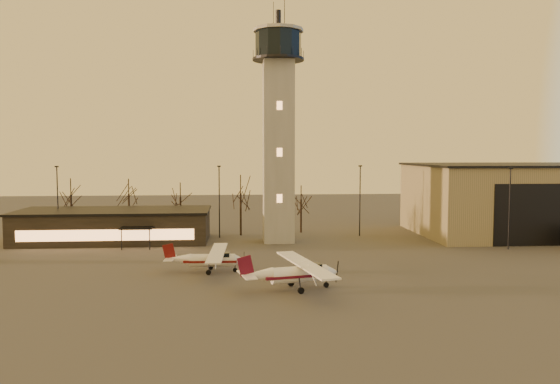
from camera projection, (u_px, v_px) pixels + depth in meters
name	position (u px, v px, depth m)	size (l,w,h in m)	color
ground	(307.00, 303.00, 43.51)	(220.00, 220.00, 0.00)	#3F3C3A
control_tower	(278.00, 119.00, 72.12)	(6.80, 6.80, 32.60)	gray
hangar	(521.00, 199.00, 79.74)	(30.60, 20.60, 10.30)	#998764
terminal	(115.00, 225.00, 73.41)	(25.40, 12.20, 4.30)	black
light_poles	(281.00, 201.00, 73.97)	(58.50, 12.25, 10.14)	black
tree_row	(182.00, 193.00, 80.92)	(37.20, 9.20, 8.80)	black
cessna_front	(301.00, 277.00, 47.78)	(9.68, 12.15, 3.35)	white
cessna_rear	(214.00, 262.00, 54.66)	(8.56, 10.81, 2.98)	silver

